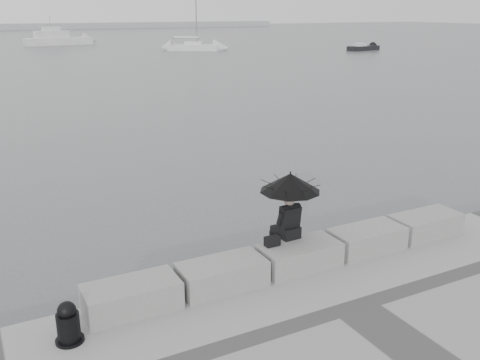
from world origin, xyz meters
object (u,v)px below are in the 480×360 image
mooring_bollard (68,325)px  motor_cruiser (58,39)px  sailboat_right (194,46)px  small_motorboat (363,48)px  seated_person (290,190)px

mooring_bollard → motor_cruiser: 83.87m
mooring_bollard → sailboat_right: size_ratio=0.05×
sailboat_right → motor_cruiser: sailboat_right is taller
motor_cruiser → small_motorboat: bearing=-46.4°
small_motorboat → motor_cruiser: bearing=129.2°
seated_person → sailboat_right: size_ratio=0.11×
seated_person → sailboat_right: bearing=66.3°
seated_person → mooring_bollard: 4.74m
seated_person → motor_cruiser: size_ratio=0.13×
mooring_bollard → sailboat_right: 68.01m
sailboat_right → small_motorboat: (20.69, -10.56, -0.22)m
motor_cruiser → sailboat_right: bearing=-60.1°
small_motorboat → mooring_bollard: bearing=-142.6°
sailboat_right → small_motorboat: size_ratio=2.51×
sailboat_right → motor_cruiser: 25.25m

